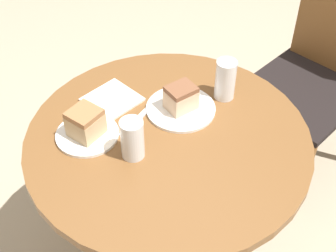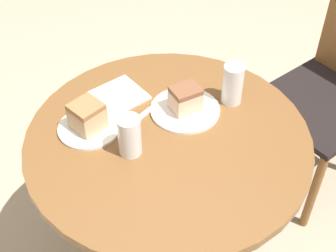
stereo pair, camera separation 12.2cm
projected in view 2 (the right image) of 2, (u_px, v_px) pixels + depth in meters
The scene contains 10 objects.
table at pixel (168, 170), 1.53m from camera, with size 0.87×0.87×0.73m.
chair at pixel (332, 93), 1.99m from camera, with size 0.50×0.53×0.87m.
plate_near at pixel (185, 110), 1.50m from camera, with size 0.22×0.22×0.01m.
plate_far at pixel (89, 128), 1.44m from camera, with size 0.19×0.19×0.01m.
cake_slice_near at pixel (185, 99), 1.47m from camera, with size 0.08×0.09×0.08m.
cake_slice_far at pixel (87, 116), 1.41m from camera, with size 0.11×0.11×0.09m.
glass_lemonade at pixel (232, 86), 1.50m from camera, with size 0.07×0.07×0.14m.
glass_water at pixel (129, 137), 1.34m from camera, with size 0.07×0.07×0.13m.
napkin_stack at pixel (119, 95), 1.55m from camera, with size 0.18×0.18×0.01m.
fork at pixel (142, 116), 1.48m from camera, with size 0.08×0.18×0.00m.
Camera 2 is at (0.87, -0.52, 1.73)m, focal length 50.00 mm.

